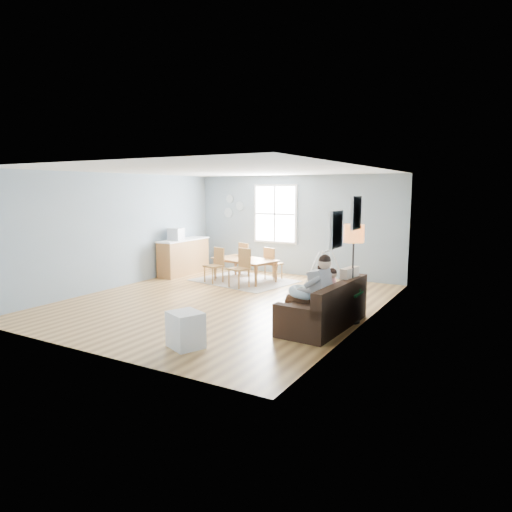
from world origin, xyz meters
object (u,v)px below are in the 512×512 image
Objects in this scene: toddler at (327,286)px; chair_se at (241,265)px; chair_nw at (247,257)px; monitor at (176,234)px; sofa at (326,311)px; chair_sw at (216,263)px; floor_lamp at (354,242)px; counter at (184,256)px; baby_swing at (325,268)px; father at (312,290)px; dining_table at (244,270)px; storage_cube at (185,330)px; chair_ne at (272,262)px.

chair_se is at bearing 147.44° from toddler.
monitor is at bearing -148.65° from chair_nw.
chair_sw is at bearing 150.04° from sofa.
counter is (-5.50, 2.20, -0.93)m from floor_lamp.
chair_nw is 2.20m from baby_swing.
chair_nw is at bearing 133.63° from father.
baby_swing is (1.55, 1.51, -0.17)m from chair_se.
dining_table is 0.75m from chair_sw.
chair_ne is (-1.29, 5.16, 0.20)m from storage_cube.
chair_se is at bearing -50.55° from dining_table.
baby_swing is at bearing 111.42° from sofa.
baby_swing is at bearing 12.60° from counter.
baby_swing is (2.19, 0.20, -0.15)m from chair_nw.
dining_table is 1.74× the size of chair_se.
chair_ne is at bearing 131.71° from toddler.
baby_swing is (0.05, 5.52, 0.09)m from storage_cube.
chair_ne is at bearing 79.92° from chair_se.
chair_se is at bearing -16.10° from counter.
father is 3.62m from chair_se.
toddler is 1.28× the size of storage_cube.
chair_ne is 0.48× the size of counter.
chair_ne is at bearing 43.96° from chair_sw.
counter reaches higher than chair_sw.
counter is 3.92m from baby_swing.
chair_sw reaches higher than sofa.
floor_lamp is 1.92× the size of chair_nw.
dining_table is 0.75m from chair_ne.
chair_ne is (-3.02, 2.70, -0.96)m from floor_lamp.
sofa reaches higher than storage_cube.
baby_swing is (3.80, 1.19, -0.78)m from monitor.
dining_table is (-3.11, 2.95, -0.40)m from father.
chair_sw is (-3.77, 2.17, 0.21)m from sofa.
toddler reaches higher than chair_ne.
storage_cube is at bearing -75.98° from chair_ne.
chair_nw is at bearing 116.18° from chair_se.
dining_table is 0.77m from chair_se.
sofa is at bearing -27.24° from counter.
baby_swing is (-1.39, 3.54, 0.08)m from sofa.
chair_nw reaches higher than sofa.
dining_table is at bearing 111.27° from storage_cube.
toddler is 3.41m from chair_se.
father is 4.02m from baby_swing.
counter is (-1.95, 0.00, 0.21)m from dining_table.
counter is at bearing 149.76° from father.
monitor reaches higher than toddler.
chair_nw is (-0.64, 1.31, -0.02)m from chair_se.
monitor is (-1.42, 0.18, 0.64)m from chair_sw.
sofa is 5.34× the size of monitor.
chair_se is 2.36m from monitor.
monitor is 0.45× the size of baby_swing.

